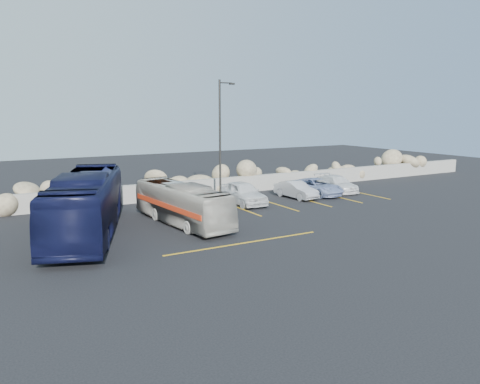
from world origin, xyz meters
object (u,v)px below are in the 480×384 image
vintage_bus (182,204)px  car_a (243,193)px  lamppost (221,137)px  car_b (296,190)px  car_d (316,187)px  tour_coach (86,204)px  car_c (337,184)px

vintage_bus → car_a: vintage_bus is taller
lamppost → car_b: bearing=-14.9°
lamppost → car_a: (0.91, -1.36, -3.56)m
car_a → car_d: (6.27, 0.25, -0.14)m
car_b → car_d: size_ratio=0.83×
car_a → car_d: 6.27m
car_d → lamppost: bearing=165.3°
vintage_bus → lamppost: bearing=37.2°
lamppost → car_d: lamppost is taller
car_a → car_b: 4.26m
lamppost → tour_coach: size_ratio=0.72×
vintage_bus → car_d: 12.28m
tour_coach → car_d: tour_coach is taller
car_a → car_c: 8.52m
lamppost → vintage_bus: size_ratio=1.01×
car_d → car_c: bearing=4.1°
lamppost → car_d: (7.18, -1.11, -3.70)m
car_b → tour_coach: bearing=-174.8°
car_a → car_d: size_ratio=1.01×
lamppost → car_c: 10.13m
tour_coach → car_d: 17.02m
vintage_bus → car_d: size_ratio=1.85×
vintage_bus → car_b: bearing=10.8°
lamppost → car_a: lamppost is taller
lamppost → tour_coach: (-9.54, -4.15, -2.76)m
tour_coach → car_a: (10.46, 2.79, -0.80)m
vintage_bus → car_c: 14.53m
vintage_bus → car_b: size_ratio=2.24×
lamppost → car_c: size_ratio=1.95×
lamppost → car_b: (5.17, -1.38, -3.71)m
vintage_bus → tour_coach: 4.93m
car_c → lamppost: bearing=-178.5°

